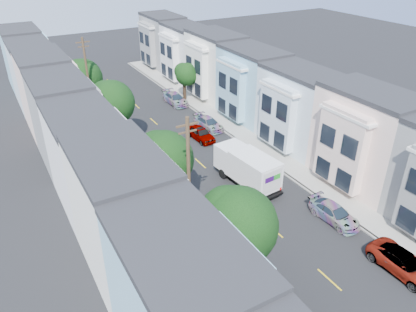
# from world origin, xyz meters

# --- Properties ---
(ground) EXTENTS (160.00, 160.00, 0.00)m
(ground) POSITION_xyz_m (0.00, 0.00, 0.00)
(ground) COLOR black
(ground) RESTS_ON ground
(road_slab) EXTENTS (12.00, 70.00, 0.02)m
(road_slab) POSITION_xyz_m (0.00, 15.00, 0.01)
(road_slab) COLOR black
(road_slab) RESTS_ON ground
(curb_left) EXTENTS (0.30, 70.00, 0.15)m
(curb_left) POSITION_xyz_m (-6.05, 15.00, 0.07)
(curb_left) COLOR gray
(curb_left) RESTS_ON ground
(curb_right) EXTENTS (0.30, 70.00, 0.15)m
(curb_right) POSITION_xyz_m (6.05, 15.00, 0.07)
(curb_right) COLOR gray
(curb_right) RESTS_ON ground
(sidewalk_left) EXTENTS (2.60, 70.00, 0.15)m
(sidewalk_left) POSITION_xyz_m (-7.35, 15.00, 0.07)
(sidewalk_left) COLOR gray
(sidewalk_left) RESTS_ON ground
(sidewalk_right) EXTENTS (2.60, 70.00, 0.15)m
(sidewalk_right) POSITION_xyz_m (7.35, 15.00, 0.07)
(sidewalk_right) COLOR gray
(sidewalk_right) RESTS_ON ground
(centerline) EXTENTS (0.12, 70.00, 0.01)m
(centerline) POSITION_xyz_m (0.00, 15.00, 0.00)
(centerline) COLOR gold
(centerline) RESTS_ON ground
(townhouse_row_left) EXTENTS (5.00, 70.00, 8.50)m
(townhouse_row_left) POSITION_xyz_m (-11.15, 15.00, 0.00)
(townhouse_row_left) COLOR silver
(townhouse_row_left) RESTS_ON ground
(townhouse_row_right) EXTENTS (5.00, 70.00, 8.50)m
(townhouse_row_right) POSITION_xyz_m (11.15, 15.00, 0.00)
(townhouse_row_right) COLOR silver
(townhouse_row_right) RESTS_ON ground
(tree_b) EXTENTS (4.70, 4.70, 7.94)m
(tree_b) POSITION_xyz_m (-6.30, -3.97, 5.56)
(tree_b) COLOR black
(tree_b) RESTS_ON ground
(tree_c) EXTENTS (4.61, 4.61, 7.23)m
(tree_c) POSITION_xyz_m (-6.30, 6.35, 4.90)
(tree_c) COLOR black
(tree_c) RESTS_ON ground
(tree_d) EXTENTS (4.70, 4.70, 7.54)m
(tree_d) POSITION_xyz_m (-6.30, 19.38, 5.16)
(tree_d) COLOR black
(tree_d) RESTS_ON ground
(tree_e) EXTENTS (4.70, 4.70, 6.98)m
(tree_e) POSITION_xyz_m (-6.30, 30.89, 4.62)
(tree_e) COLOR black
(tree_e) RESTS_ON ground
(tree_far_r) EXTENTS (3.10, 3.10, 5.20)m
(tree_far_r) POSITION_xyz_m (6.90, 28.63, 3.61)
(tree_far_r) COLOR black
(tree_far_r) RESTS_ON ground
(utility_pole_near) EXTENTS (1.60, 0.26, 10.00)m
(utility_pole_near) POSITION_xyz_m (-6.30, 2.00, 5.15)
(utility_pole_near) COLOR #42301E
(utility_pole_near) RESTS_ON ground
(utility_pole_far) EXTENTS (1.60, 0.26, 10.00)m
(utility_pole_far) POSITION_xyz_m (-6.30, 28.00, 5.15)
(utility_pole_far) COLOR #42301E
(utility_pole_far) RESTS_ON ground
(fedex_truck) EXTENTS (2.60, 6.76, 3.24)m
(fedex_truck) POSITION_xyz_m (1.88, 6.58, 1.81)
(fedex_truck) COLOR silver
(fedex_truck) RESTS_ON ground
(lead_sedan) EXTENTS (1.94, 4.53, 1.44)m
(lead_sedan) POSITION_xyz_m (2.66, 16.81, 0.72)
(lead_sedan) COLOR black
(lead_sedan) RESTS_ON ground
(parked_left_c) EXTENTS (1.72, 4.27, 1.37)m
(parked_left_c) POSITION_xyz_m (-4.90, -1.00, 0.69)
(parked_left_c) COLOR #BBBCC3
(parked_left_c) RESTS_ON ground
(parked_left_d) EXTENTS (1.45, 3.76, 1.22)m
(parked_left_d) POSITION_xyz_m (-4.90, 10.25, 0.61)
(parked_left_d) COLOR #460E1D
(parked_left_d) RESTS_ON ground
(parked_right_a) EXTENTS (2.48, 5.11, 1.40)m
(parked_right_a) POSITION_xyz_m (4.90, -7.89, 0.70)
(parked_right_a) COLOR #525354
(parked_right_a) RESTS_ON ground
(parked_right_b) EXTENTS (2.04, 4.49, 1.32)m
(parked_right_b) POSITION_xyz_m (4.90, -1.38, 0.66)
(parked_right_b) COLOR #BEBEBE
(parked_right_b) RESTS_ON ground
(parked_right_c) EXTENTS (2.23, 4.49, 1.30)m
(parked_right_c) POSITION_xyz_m (4.90, 18.93, 0.65)
(parked_right_c) COLOR black
(parked_right_c) RESTS_ON ground
(parked_right_d) EXTENTS (2.14, 4.82, 1.43)m
(parked_right_d) POSITION_xyz_m (4.90, 28.12, 0.71)
(parked_right_d) COLOR black
(parked_right_d) RESTS_ON ground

